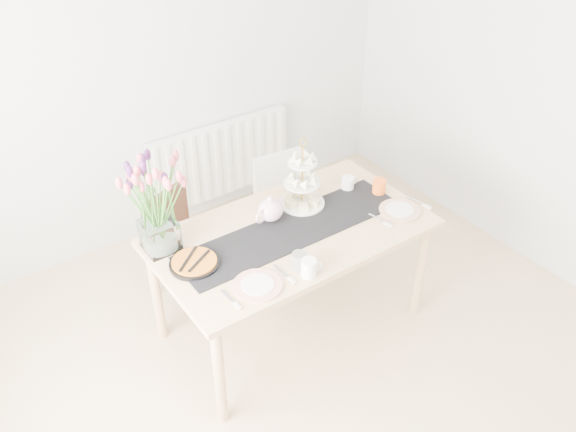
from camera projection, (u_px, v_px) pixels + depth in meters
room_shell at (363, 230)px, 2.60m from camera, size 4.50×4.50×4.50m
radiator at (221, 160)px, 4.79m from camera, size 1.20×0.08×0.60m
dining_table at (292, 241)px, 3.57m from camera, size 1.60×0.90×0.75m
chair_brown at (180, 239)px, 3.98m from camera, size 0.50×0.50×0.76m
chair_white at (284, 199)px, 4.37m from camera, size 0.43×0.43×0.76m
table_runner at (292, 230)px, 3.52m from camera, size 1.40×0.35×0.01m
tulip_vase at (153, 193)px, 3.18m from camera, size 0.66×0.66×0.57m
cake_stand at (302, 189)px, 3.67m from camera, size 0.28×0.28×0.41m
teapot at (271, 210)px, 3.56m from camera, size 0.28×0.25×0.16m
cream_jug at (348, 183)px, 3.86m from camera, size 0.09×0.09×0.08m
tart_tin at (194, 263)px, 3.26m from camera, size 0.27×0.27×0.03m
mug_grey at (300, 261)px, 3.22m from camera, size 0.11×0.11×0.10m
mug_white at (309, 268)px, 3.17m from camera, size 0.10×0.10×0.10m
mug_orange at (379, 187)px, 3.82m from camera, size 0.12×0.12×0.10m
plate_left at (258, 285)px, 3.12m from camera, size 0.27×0.27×0.01m
plate_right at (400, 210)px, 3.68m from camera, size 0.30×0.30×0.01m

